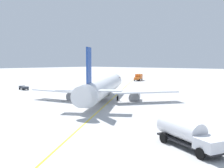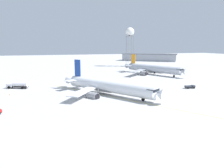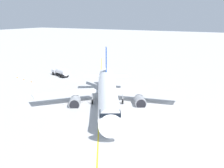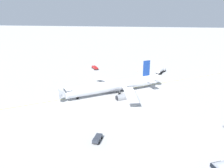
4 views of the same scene
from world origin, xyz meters
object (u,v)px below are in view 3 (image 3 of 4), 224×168
Objects in this scene: airliner_main at (108,94)px; safety_cone_mid at (24,79)px; fuel_tanker_truck at (61,72)px; safety_cone_near at (31,81)px; safety_cone_far at (17,77)px.

safety_cone_mid is at bearing -138.61° from airliner_main.
safety_cone_near is at bearing 105.22° from fuel_tanker_truck.
safety_cone_near is at bearing -138.55° from airliner_main.
safety_cone_mid is 1.00× the size of safety_cone_far.
airliner_main is at bearing 169.83° from fuel_tanker_truck.
fuel_tanker_truck is 12.23m from safety_cone_mid.
fuel_tanker_truck reaches higher than safety_cone_mid.
safety_cone_far is at bearing -138.66° from airliner_main.
safety_cone_mid and safety_cone_far have the same top height.
airliner_main reaches higher than safety_cone_near.
fuel_tanker_truck is 14.06m from safety_cone_far.
safety_cone_far is at bearing 73.39° from safety_cone_near.
fuel_tanker_truck is at bearing -49.28° from safety_cone_far.
safety_cone_far is (1.30, 4.37, 0.00)m from safety_cone_mid.
fuel_tanker_truck reaches higher than safety_cone_near.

